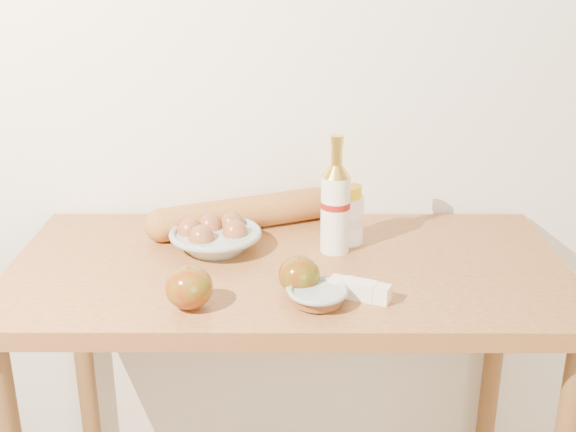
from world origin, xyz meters
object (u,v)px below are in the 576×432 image
at_px(table, 288,313).
at_px(cream_bottle, 348,216).
at_px(baguette, 242,214).
at_px(egg_bowl, 215,237).
at_px(bourbon_bottle, 335,205).

relative_size(table, cream_bottle, 8.78).
relative_size(cream_bottle, baguette, 0.29).
bearing_deg(egg_bowl, cream_bottle, 8.09).
relative_size(cream_bottle, egg_bowl, 0.50).
xyz_separation_m(cream_bottle, egg_bowl, (-0.30, -0.04, -0.03)).
relative_size(table, bourbon_bottle, 4.51).
height_order(cream_bottle, baguette, cream_bottle).
distance_m(egg_bowl, baguette, 0.14).
distance_m(cream_bottle, baguette, 0.26).
distance_m(table, egg_bowl, 0.24).
bearing_deg(bourbon_bottle, egg_bowl, 167.20).
relative_size(egg_bowl, baguette, 0.59).
xyz_separation_m(table, cream_bottle, (0.14, 0.12, 0.19)).
bearing_deg(baguette, egg_bowl, -136.21).
bearing_deg(bourbon_bottle, cream_bottle, 44.20).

